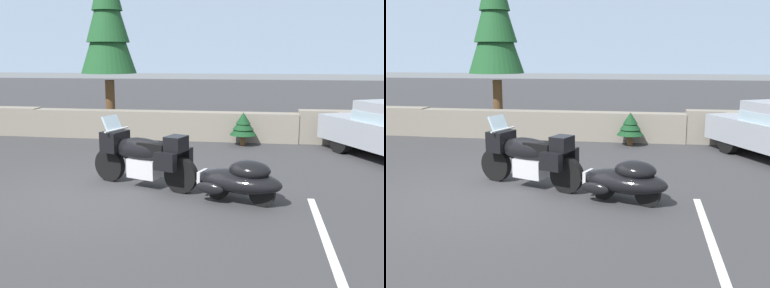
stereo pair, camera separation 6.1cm
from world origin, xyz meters
TOP-DOWN VIEW (x-y plane):
  - ground_plane at (0.00, 0.00)m, footprint 80.00×80.00m
  - stone_guard_wall at (-0.15, 5.50)m, footprint 24.00×0.57m
  - distant_ridgeline at (0.00, 95.53)m, footprint 240.00×80.00m
  - touring_motorcycle at (0.68, 0.62)m, footprint 2.22×1.21m
  - car_shaped_trailer at (2.55, -0.07)m, footprint 2.19×1.18m
  - pine_tree_tall at (-1.96, 6.51)m, footprint 1.78×1.78m
  - pine_sapling_near at (2.44, 4.85)m, footprint 0.75×0.75m
  - parking_stripe_marker at (3.79, -1.50)m, footprint 0.12×3.60m

SIDE VIEW (x-z plane):
  - ground_plane at x=0.00m, z-range 0.00..0.00m
  - parking_stripe_marker at x=3.79m, z-range 0.00..0.01m
  - car_shaped_trailer at x=2.55m, z-range 0.03..0.79m
  - stone_guard_wall at x=-0.15m, z-range -0.03..0.92m
  - pine_sapling_near at x=2.44m, z-range 0.12..1.05m
  - touring_motorcycle at x=0.68m, z-range -0.04..1.29m
  - pine_tree_tall at x=-1.96m, z-range 0.74..6.64m
  - distant_ridgeline at x=0.00m, z-range 0.00..16.00m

